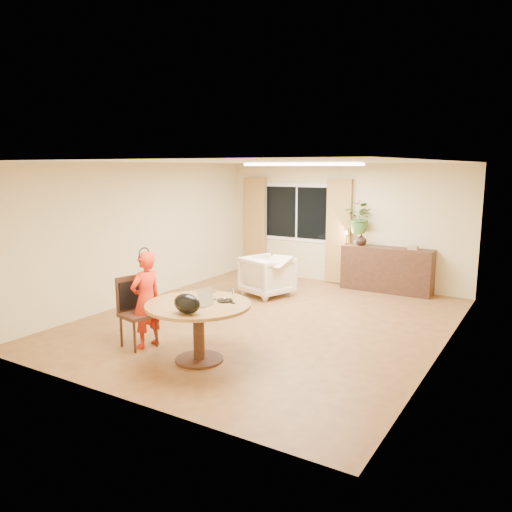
{
  "coord_description": "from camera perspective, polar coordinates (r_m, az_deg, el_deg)",
  "views": [
    {
      "loc": [
        3.96,
        -6.88,
        2.53
      ],
      "look_at": [
        -0.09,
        -0.2,
        1.12
      ],
      "focal_mm": 35.0,
      "sensor_mm": 36.0,
      "label": 1
    }
  ],
  "objects": [
    {
      "name": "dining_table",
      "position": [
        6.57,
        -6.6,
        -6.8
      ],
      "size": [
        1.37,
        1.37,
        0.78
      ],
      "color": "brown",
      "rests_on": "floor"
    },
    {
      "name": "tumbler",
      "position": [
        6.67,
        -4.84,
        -4.54
      ],
      "size": [
        0.08,
        0.08,
        0.1
      ],
      "primitive_type": null,
      "rotation": [
        0.0,
        0.0,
        -0.13
      ],
      "color": "white",
      "rests_on": "dining_table"
    },
    {
      "name": "armchair",
      "position": [
        9.88,
        1.34,
        -2.28
      ],
      "size": [
        1.08,
        1.09,
        0.79
      ],
      "primitive_type": "imported",
      "rotation": [
        0.0,
        0.0,
        2.81
      ],
      "color": "#BFB497",
      "rests_on": "floor"
    },
    {
      "name": "book_stack",
      "position": [
        10.29,
        17.52,
        0.93
      ],
      "size": [
        0.23,
        0.19,
        0.08
      ],
      "primitive_type": null,
      "rotation": [
        0.0,
        0.0,
        0.21
      ],
      "color": "brown",
      "rests_on": "sideboard"
    },
    {
      "name": "curtain_right",
      "position": [
        10.89,
        9.41,
        2.77
      ],
      "size": [
        0.55,
        0.08,
        2.25
      ],
      "primitive_type": "cube",
      "color": "brown",
      "rests_on": "wall_back"
    },
    {
      "name": "child",
      "position": [
        7.19,
        -12.46,
        -4.9
      ],
      "size": [
        0.54,
        0.39,
        1.37
      ],
      "primitive_type": "imported",
      "rotation": [
        0.0,
        0.0,
        -1.71
      ],
      "color": "red",
      "rests_on": "floor"
    },
    {
      "name": "throw",
      "position": [
        9.59,
        2.4,
        -0.17
      ],
      "size": [
        0.48,
        0.57,
        0.03
      ],
      "primitive_type": null,
      "rotation": [
        0.0,
        0.0,
        -0.05
      ],
      "color": "beige",
      "rests_on": "armchair"
    },
    {
      "name": "dining_chair",
      "position": [
        7.25,
        -13.33,
        -6.33
      ],
      "size": [
        0.57,
        0.54,
        1.0
      ],
      "primitive_type": null,
      "rotation": [
        0.0,
        0.0,
        -0.24
      ],
      "color": "black",
      "rests_on": "floor"
    },
    {
      "name": "ceiling_panel",
      "position": [
        9.0,
        5.23,
        10.4
      ],
      "size": [
        2.2,
        0.35,
        0.05
      ],
      "primitive_type": "cube",
      "color": "white",
      "rests_on": "ceiling"
    },
    {
      "name": "window",
      "position": [
        11.35,
        4.67,
        4.98
      ],
      "size": [
        1.7,
        0.03,
        1.3
      ],
      "color": "white",
      "rests_on": "wall_back"
    },
    {
      "name": "vase",
      "position": [
        10.58,
        11.92,
        1.88
      ],
      "size": [
        0.27,
        0.27,
        0.25
      ],
      "primitive_type": "imported",
      "rotation": [
        0.0,
        0.0,
        0.14
      ],
      "color": "black",
      "rests_on": "sideboard"
    },
    {
      "name": "curtain_left",
      "position": [
        11.83,
        -0.08,
        3.49
      ],
      "size": [
        0.55,
        0.08,
        2.25
      ],
      "primitive_type": "cube",
      "color": "brown",
      "rests_on": "wall_back"
    },
    {
      "name": "ceiling",
      "position": [
        7.94,
        1.35,
        10.72
      ],
      "size": [
        6.5,
        6.5,
        0.0
      ],
      "primitive_type": "plane",
      "rotation": [
        3.14,
        0.0,
        0.0
      ],
      "color": "white",
      "rests_on": "wall_back"
    },
    {
      "name": "wall_left",
      "position": [
        9.69,
        -12.94,
        2.66
      ],
      "size": [
        0.0,
        6.5,
        6.5
      ],
      "primitive_type": "plane",
      "rotation": [
        1.57,
        0.0,
        1.57
      ],
      "color": "beige",
      "rests_on": "floor"
    },
    {
      "name": "wall_right",
      "position": [
        7.09,
        20.94,
        -0.45
      ],
      "size": [
        0.0,
        6.5,
        6.5
      ],
      "primitive_type": "plane",
      "rotation": [
        1.57,
        0.0,
        -1.57
      ],
      "color": "beige",
      "rests_on": "floor"
    },
    {
      "name": "wine_glass",
      "position": [
        6.46,
        -2.66,
        -4.59
      ],
      "size": [
        0.08,
        0.08,
        0.19
      ],
      "primitive_type": null,
      "rotation": [
        0.0,
        0.0,
        0.22
      ],
      "color": "white",
      "rests_on": "dining_table"
    },
    {
      "name": "sideboard",
      "position": [
        10.51,
        14.71,
        -1.51
      ],
      "size": [
        1.82,
        0.45,
        0.91
      ],
      "primitive_type": "cube",
      "color": "black",
      "rests_on": "floor"
    },
    {
      "name": "handbag",
      "position": [
        6.07,
        -7.89,
        -5.41
      ],
      "size": [
        0.4,
        0.28,
        0.25
      ],
      "primitive_type": null,
      "rotation": [
        0.0,
        0.0,
        -0.18
      ],
      "color": "black",
      "rests_on": "dining_table"
    },
    {
      "name": "desk_lamp",
      "position": [
        10.63,
        10.32,
        2.19
      ],
      "size": [
        0.17,
        0.17,
        0.33
      ],
      "primitive_type": null,
      "rotation": [
        0.0,
        0.0,
        0.33
      ],
      "color": "black",
      "rests_on": "sideboard"
    },
    {
      "name": "laptop",
      "position": [
        6.48,
        -6.84,
        -4.4
      ],
      "size": [
        0.39,
        0.28,
        0.24
      ],
      "primitive_type": null,
      "rotation": [
        0.0,
        0.0,
        -0.12
      ],
      "color": "#B7B7BC",
      "rests_on": "dining_table"
    },
    {
      "name": "wall_back",
      "position": [
        10.94,
        9.86,
        3.61
      ],
      "size": [
        5.5,
        0.0,
        5.5
      ],
      "primitive_type": "plane",
      "rotation": [
        1.57,
        0.0,
        0.0
      ],
      "color": "beige",
      "rests_on": "floor"
    },
    {
      "name": "pot_lid",
      "position": [
        6.58,
        -3.58,
        -5.04
      ],
      "size": [
        0.21,
        0.21,
        0.03
      ],
      "primitive_type": null,
      "rotation": [
        0.0,
        0.0,
        -0.02
      ],
      "color": "white",
      "rests_on": "dining_table"
    },
    {
      "name": "bouquet",
      "position": [
        10.53,
        11.85,
        4.34
      ],
      "size": [
        0.69,
        0.62,
        0.66
      ],
      "primitive_type": "imported",
      "rotation": [
        0.0,
        0.0,
        -0.2
      ],
      "color": "#246126",
      "rests_on": "vase"
    },
    {
      "name": "floor",
      "position": [
        8.33,
        1.27,
        -7.46
      ],
      "size": [
        6.5,
        6.5,
        0.0
      ],
      "primitive_type": "plane",
      "color": "brown",
      "rests_on": "ground"
    }
  ]
}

